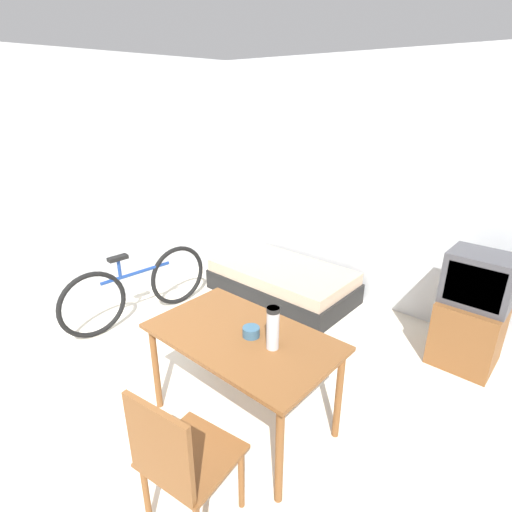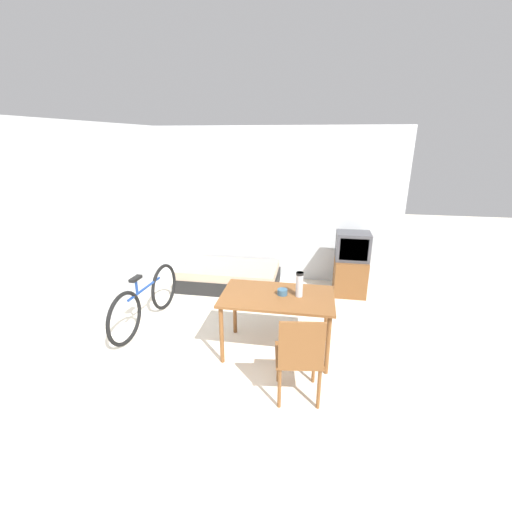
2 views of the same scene
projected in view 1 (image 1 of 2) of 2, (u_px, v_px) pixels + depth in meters
The scene contains 10 objects.
ground_plane at pixel (36, 495), 2.46m from camera, with size 20.00×20.00×0.00m, color beige.
wall_back at pixel (351, 184), 4.51m from camera, with size 4.83×0.06×2.70m.
wall_left at pixel (110, 186), 4.41m from camera, with size 0.06×4.65×2.70m.
daybed at pixel (282, 281), 4.85m from camera, with size 1.70×0.94×0.38m.
tv at pixel (472, 313), 3.52m from camera, with size 0.53×0.54×1.06m.
dining_table at pixel (242, 346), 2.78m from camera, with size 1.32×0.78×0.76m.
wooden_chair at pixel (178, 458), 2.07m from camera, with size 0.52×0.52×0.96m.
bicycle at pixel (138, 288), 4.28m from camera, with size 0.19×1.70×0.78m.
thermos_flask at pixel (273, 326), 2.55m from camera, with size 0.09×0.09×0.30m.
mate_bowl at pixel (251, 332), 2.72m from camera, with size 0.12×0.12×0.07m.
Camera 1 is at (2.16, -0.39, 2.30)m, focal length 28.00 mm.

